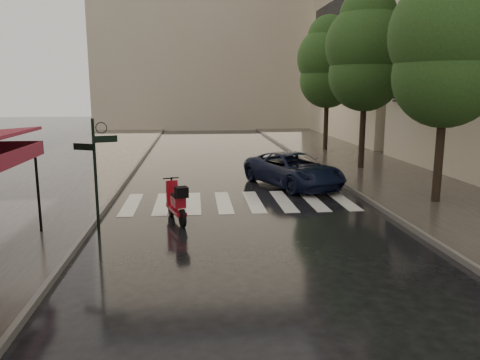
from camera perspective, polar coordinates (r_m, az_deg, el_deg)
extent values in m
plane|color=black|center=(10.58, -13.47, -10.69)|extent=(120.00, 120.00, 0.00)
cube|color=#38332D|center=(22.86, -20.66, 0.73)|extent=(6.00, 60.00, 0.12)
cube|color=#38332D|center=(23.75, 16.18, 1.36)|extent=(5.50, 60.00, 0.12)
cube|color=#595651|center=(22.26, -13.06, 0.93)|extent=(0.12, 60.00, 0.16)
cube|color=#595651|center=(22.86, 9.64, 1.32)|extent=(0.12, 60.00, 0.16)
cube|color=silver|center=(16.35, -13.10, -2.91)|extent=(0.50, 3.20, 0.01)
cube|color=silver|center=(16.24, -9.42, -2.86)|extent=(0.50, 3.20, 0.01)
cube|color=silver|center=(16.20, -5.71, -2.80)|extent=(0.50, 3.20, 0.01)
cube|color=silver|center=(16.23, -2.00, -2.73)|extent=(0.50, 3.20, 0.01)
cube|color=silver|center=(16.33, 1.68, -2.64)|extent=(0.50, 3.20, 0.01)
cube|color=silver|center=(16.49, 5.31, -2.55)|extent=(0.50, 3.20, 0.01)
cube|color=silver|center=(16.72, 8.85, -2.45)|extent=(0.50, 3.20, 0.01)
cube|color=silver|center=(17.01, 12.28, -2.34)|extent=(0.50, 3.20, 0.01)
cylinder|color=black|center=(13.40, -23.42, -0.93)|extent=(0.07, 0.07, 2.35)
cylinder|color=black|center=(13.22, -17.19, 0.46)|extent=(0.08, 0.08, 3.10)
cube|color=black|center=(13.03, -16.14, 4.81)|extent=(0.62, 0.26, 0.18)
cube|color=black|center=(13.17, -18.58, 3.86)|extent=(0.56, 0.29, 0.18)
cube|color=#BAAD8E|center=(39.14, 18.00, 18.40)|extent=(8.00, 16.00, 18.50)
cube|color=#BAAD8E|center=(48.16, -3.92, 18.30)|extent=(22.00, 6.00, 20.00)
cylinder|color=black|center=(16.90, 23.24, 4.65)|extent=(0.28, 0.28, 4.26)
sphere|color=#1D3A15|center=(16.83, 23.78, 11.60)|extent=(3.40, 3.40, 3.40)
sphere|color=#1D3A15|center=(16.92, 24.12, 15.97)|extent=(3.80, 3.80, 3.80)
cylinder|color=black|center=(23.22, 14.75, 6.94)|extent=(0.28, 0.28, 4.48)
sphere|color=#1D3A15|center=(23.18, 15.01, 12.27)|extent=(3.40, 3.40, 3.40)
sphere|color=#1D3A15|center=(23.26, 15.19, 15.62)|extent=(3.80, 3.80, 3.80)
sphere|color=#1D3A15|center=(23.41, 15.35, 18.74)|extent=(2.60, 2.60, 2.60)
cylinder|color=black|center=(29.93, 10.47, 7.84)|extent=(0.28, 0.28, 4.37)
sphere|color=#1D3A15|center=(29.90, 10.61, 11.87)|extent=(3.40, 3.40, 3.40)
sphere|color=#1D3A15|center=(29.95, 10.70, 14.41)|extent=(3.80, 3.80, 3.80)
sphere|color=#1D3A15|center=(30.05, 10.79, 16.78)|extent=(2.60, 2.60, 2.60)
cylinder|color=black|center=(13.42, -7.03, -4.65)|extent=(0.25, 0.52, 0.51)
cylinder|color=black|center=(14.66, -8.39, -3.33)|extent=(0.25, 0.52, 0.51)
cube|color=maroon|center=(14.04, -7.78, -3.60)|extent=(0.68, 1.41, 0.11)
cube|color=maroon|center=(13.71, -7.54, -2.57)|extent=(0.47, 0.65, 0.30)
cube|color=maroon|center=(14.40, -8.29, -1.60)|extent=(0.36, 0.22, 0.80)
cylinder|color=black|center=(14.41, -8.44, 0.22)|extent=(0.48, 0.17, 0.04)
cube|color=black|center=(13.26, -7.15, -1.47)|extent=(0.42, 0.40, 0.30)
imported|color=black|center=(18.99, 6.53, 1.27)|extent=(3.94, 5.33, 1.34)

